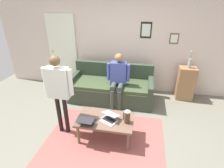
{
  "coord_description": "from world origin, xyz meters",
  "views": [
    {
      "loc": [
        -0.64,
        2.51,
        2.43
      ],
      "look_at": [
        -0.01,
        -0.74,
        0.8
      ],
      "focal_mm": 28.3,
      "sensor_mm": 36.0,
      "label": 1
    }
  ],
  "objects_px": {
    "interior_door": "(63,51)",
    "flower_vase": "(190,63)",
    "french_press": "(127,117)",
    "person_standing": "(58,86)",
    "coffee_table": "(105,121)",
    "side_shelf": "(186,83)",
    "laptop_left": "(109,118)",
    "laptop_center": "(87,121)",
    "person_seated": "(118,77)",
    "couch": "(111,88)"
  },
  "relations": [
    {
      "from": "couch",
      "to": "laptop_left",
      "type": "distance_m",
      "value": 1.53
    },
    {
      "from": "coffee_table",
      "to": "french_press",
      "type": "distance_m",
      "value": 0.44
    },
    {
      "from": "couch",
      "to": "french_press",
      "type": "relative_size",
      "value": 7.88
    },
    {
      "from": "laptop_center",
      "to": "side_shelf",
      "type": "height_order",
      "value": "side_shelf"
    },
    {
      "from": "coffee_table",
      "to": "side_shelf",
      "type": "xyz_separation_m",
      "value": [
        -1.7,
        -1.84,
        0.04
      ]
    },
    {
      "from": "interior_door",
      "to": "person_standing",
      "type": "bearing_deg",
      "value": 112.92
    },
    {
      "from": "laptop_center",
      "to": "coffee_table",
      "type": "bearing_deg",
      "value": -149.16
    },
    {
      "from": "couch",
      "to": "coffee_table",
      "type": "distance_m",
      "value": 1.48
    },
    {
      "from": "couch",
      "to": "flower_vase",
      "type": "relative_size",
      "value": 4.93
    },
    {
      "from": "coffee_table",
      "to": "couch",
      "type": "bearing_deg",
      "value": -83.1
    },
    {
      "from": "interior_door",
      "to": "laptop_left",
      "type": "bearing_deg",
      "value": 130.54
    },
    {
      "from": "interior_door",
      "to": "person_seated",
      "type": "distance_m",
      "value": 1.96
    },
    {
      "from": "coffee_table",
      "to": "french_press",
      "type": "height_order",
      "value": "french_press"
    },
    {
      "from": "french_press",
      "to": "person_seated",
      "type": "xyz_separation_m",
      "value": [
        0.37,
        -1.27,
        0.17
      ]
    },
    {
      "from": "person_standing",
      "to": "side_shelf",
      "type": "bearing_deg",
      "value": -144.52
    },
    {
      "from": "coffee_table",
      "to": "flower_vase",
      "type": "xyz_separation_m",
      "value": [
        -1.7,
        -1.84,
        0.61
      ]
    },
    {
      "from": "laptop_center",
      "to": "person_standing",
      "type": "xyz_separation_m",
      "value": [
        0.55,
        -0.2,
        0.53
      ]
    },
    {
      "from": "coffee_table",
      "to": "flower_vase",
      "type": "bearing_deg",
      "value": -132.79
    },
    {
      "from": "interior_door",
      "to": "laptop_center",
      "type": "height_order",
      "value": "interior_door"
    },
    {
      "from": "couch",
      "to": "laptop_left",
      "type": "xyz_separation_m",
      "value": [
        -0.26,
        1.5,
        0.18
      ]
    },
    {
      "from": "interior_door",
      "to": "flower_vase",
      "type": "distance_m",
      "value": 3.43
    },
    {
      "from": "coffee_table",
      "to": "laptop_left",
      "type": "xyz_separation_m",
      "value": [
        -0.08,
        0.02,
        0.09
      ]
    },
    {
      "from": "interior_door",
      "to": "side_shelf",
      "type": "relative_size",
      "value": 2.37
    },
    {
      "from": "side_shelf",
      "to": "person_standing",
      "type": "bearing_deg",
      "value": 35.48
    },
    {
      "from": "laptop_center",
      "to": "flower_vase",
      "type": "distance_m",
      "value": 2.88
    },
    {
      "from": "laptop_center",
      "to": "side_shelf",
      "type": "xyz_separation_m",
      "value": [
        -2.0,
        -2.01,
        -0.05
      ]
    },
    {
      "from": "coffee_table",
      "to": "laptop_center",
      "type": "height_order",
      "value": "laptop_center"
    },
    {
      "from": "laptop_center",
      "to": "french_press",
      "type": "height_order",
      "value": "french_press"
    },
    {
      "from": "laptop_center",
      "to": "french_press",
      "type": "bearing_deg",
      "value": -167.98
    },
    {
      "from": "coffee_table",
      "to": "side_shelf",
      "type": "relative_size",
      "value": 1.19
    },
    {
      "from": "couch",
      "to": "french_press",
      "type": "bearing_deg",
      "value": 111.09
    },
    {
      "from": "person_standing",
      "to": "coffee_table",
      "type": "bearing_deg",
      "value": 178.66
    },
    {
      "from": "person_standing",
      "to": "person_seated",
      "type": "distance_m",
      "value": 1.53
    },
    {
      "from": "french_press",
      "to": "person_standing",
      "type": "distance_m",
      "value": 1.33
    },
    {
      "from": "laptop_left",
      "to": "side_shelf",
      "type": "relative_size",
      "value": 0.45
    },
    {
      "from": "laptop_left",
      "to": "coffee_table",
      "type": "bearing_deg",
      "value": -16.53
    },
    {
      "from": "interior_door",
      "to": "laptop_left",
      "type": "xyz_separation_m",
      "value": [
        -1.8,
        2.11,
        -0.54
      ]
    },
    {
      "from": "flower_vase",
      "to": "interior_door",
      "type": "bearing_deg",
      "value": -4.07
    },
    {
      "from": "laptop_left",
      "to": "person_seated",
      "type": "bearing_deg",
      "value": -87.61
    },
    {
      "from": "interior_door",
      "to": "flower_vase",
      "type": "relative_size",
      "value": 4.83
    },
    {
      "from": "flower_vase",
      "to": "person_seated",
      "type": "bearing_deg",
      "value": 19.53
    },
    {
      "from": "french_press",
      "to": "person_standing",
      "type": "height_order",
      "value": "person_standing"
    },
    {
      "from": "coffee_table",
      "to": "side_shelf",
      "type": "height_order",
      "value": "side_shelf"
    },
    {
      "from": "couch",
      "to": "french_press",
      "type": "distance_m",
      "value": 1.63
    },
    {
      "from": "laptop_left",
      "to": "person_seated",
      "type": "xyz_separation_m",
      "value": [
        0.05,
        -1.27,
        0.25
      ]
    },
    {
      "from": "french_press",
      "to": "flower_vase",
      "type": "height_order",
      "value": "flower_vase"
    },
    {
      "from": "side_shelf",
      "to": "person_standing",
      "type": "distance_m",
      "value": 3.18
    },
    {
      "from": "coffee_table",
      "to": "side_shelf",
      "type": "distance_m",
      "value": 2.5
    },
    {
      "from": "french_press",
      "to": "flower_vase",
      "type": "relative_size",
      "value": 0.62
    },
    {
      "from": "side_shelf",
      "to": "person_standing",
      "type": "height_order",
      "value": "person_standing"
    }
  ]
}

